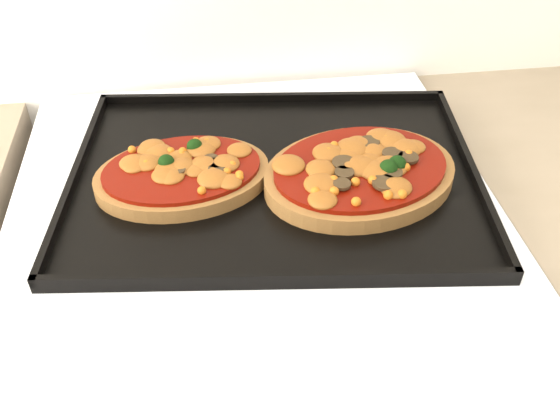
{
  "coord_description": "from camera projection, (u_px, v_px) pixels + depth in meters",
  "views": [
    {
      "loc": [
        -0.03,
        1.12,
        1.39
      ],
      "look_at": [
        0.05,
        1.69,
        0.92
      ],
      "focal_mm": 40.0,
      "sensor_mm": 36.0,
      "label": 1
    }
  ],
  "objects": [
    {
      "name": "baking_tray",
      "position": [
        275.0,
        174.0,
        0.78
      ],
      "size": [
        0.54,
        0.43,
        0.02
      ],
      "primitive_type": "cube",
      "rotation": [
        0.0,
        0.0,
        -0.11
      ],
      "color": "black",
      "rests_on": "stove"
    },
    {
      "name": "pizza_left",
      "position": [
        182.0,
        173.0,
        0.76
      ],
      "size": [
        0.23,
        0.17,
        0.03
      ],
      "primitive_type": null,
      "rotation": [
        0.0,
        0.0,
        0.11
      ],
      "color": "#9F6936",
      "rests_on": "baking_tray"
    },
    {
      "name": "pizza_right",
      "position": [
        360.0,
        171.0,
        0.76
      ],
      "size": [
        0.28,
        0.23,
        0.04
      ],
      "primitive_type": null,
      "rotation": [
        0.0,
        0.0,
        0.23
      ],
      "color": "#9F6936",
      "rests_on": "baking_tray"
    }
  ]
}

